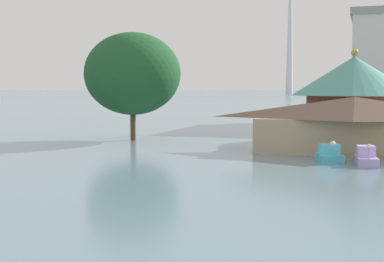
{
  "coord_description": "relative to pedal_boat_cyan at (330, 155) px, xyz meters",
  "views": [
    {
      "loc": [
        11.5,
        -8.84,
        5.31
      ],
      "look_at": [
        1.42,
        22.76,
        2.67
      ],
      "focal_mm": 51.69,
      "sensor_mm": 36.0,
      "label": 1
    }
  ],
  "objects": [
    {
      "name": "boathouse",
      "position": [
        1.51,
        5.52,
        1.89
      ],
      "size": [
        16.52,
        6.13,
        4.55
      ],
      "color": "tan",
      "rests_on": "ground"
    },
    {
      "name": "pedal_boat_lavender",
      "position": [
        2.49,
        -0.95,
        0.01
      ],
      "size": [
        1.71,
        3.01,
        1.58
      ],
      "rotation": [
        0.0,
        0.0,
        -1.44
      ],
      "color": "#B299D8",
      "rests_on": "ground"
    },
    {
      "name": "green_roof_pavilion",
      "position": [
        1.19,
        15.25,
        4.22
      ],
      "size": [
        11.92,
        11.92,
        8.97
      ],
      "color": "brown",
      "rests_on": "ground"
    },
    {
      "name": "shoreline_tree_tall_left",
      "position": [
        -19.88,
        10.58,
        6.14
      ],
      "size": [
        9.59,
        9.59,
        10.74
      ],
      "color": "brown",
      "rests_on": "ground"
    },
    {
      "name": "distant_broadcast_tower",
      "position": [
        -54.6,
        379.99,
        66.96
      ],
      "size": [
        9.36,
        9.36,
        168.04
      ],
      "color": "silver",
      "rests_on": "ground"
    },
    {
      "name": "pedal_boat_cyan",
      "position": [
        0.0,
        0.0,
        0.0
      ],
      "size": [
        2.21,
        2.58,
        1.59
      ],
      "rotation": [
        0.0,
        0.0,
        -1.29
      ],
      "color": "#4CB7CC",
      "rests_on": "ground"
    }
  ]
}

